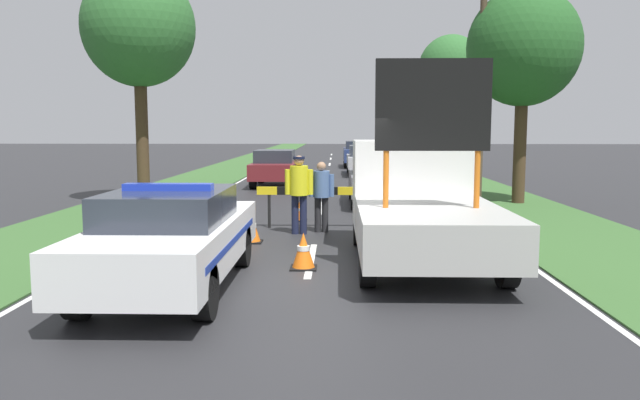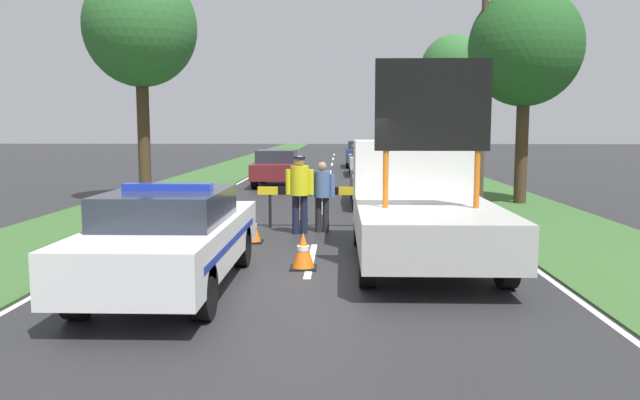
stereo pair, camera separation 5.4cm
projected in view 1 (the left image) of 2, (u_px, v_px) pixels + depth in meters
The scene contains 20 objects.
ground_plane at pixel (308, 277), 9.91m from camera, with size 160.00×160.00×0.00m, color #28282B.
lane_markings at pixel (327, 180), 27.89m from camera, with size 7.68×66.69×0.01m.
grass_verge_left at pixel (210, 176), 29.91m from camera, with size 3.46×120.00×0.03m.
grass_verge_right at pixel (445, 177), 29.61m from camera, with size 3.46×120.00×0.03m.
police_car at pixel (172, 237), 9.09m from camera, with size 1.81×4.94×1.56m.
work_truck at pixel (419, 202), 11.20m from camera, with size 2.29×5.21×3.41m.
road_barrier at pixel (318, 194), 14.61m from camera, with size 2.85×0.08×0.97m.
police_officer at pixel (299, 188), 13.76m from camera, with size 0.63×0.40×1.74m.
pedestrian_civilian at pixel (321, 191), 14.02m from camera, with size 0.57×0.36×1.59m.
traffic_cone_near_police at pixel (300, 211), 15.79m from camera, with size 0.36×0.36×0.51m.
traffic_cone_centre_front at pixel (303, 251), 10.43m from camera, with size 0.44×0.44×0.61m.
traffic_cone_near_truck at pixel (251, 228), 12.81m from camera, with size 0.45×0.45×0.62m.
queued_car_suv_grey at pixel (379, 179), 19.14m from camera, with size 1.78×4.26×1.47m.
queued_car_wagon_maroon at pixel (275, 167), 25.25m from camera, with size 1.72×4.18×1.46m.
queued_car_sedan_silver at pixel (366, 159), 31.03m from camera, with size 1.84×4.46×1.47m.
queued_car_hatch_blue at pixel (360, 153), 37.20m from camera, with size 1.94×4.22×1.55m.
roadside_tree_near_left at pixel (451, 71), 28.79m from camera, with size 3.02×3.02×6.61m.
roadside_tree_near_right at pixel (524, 48), 18.84m from camera, with size 3.40×3.40×6.56m.
roadside_tree_mid_left at pixel (139, 29), 19.03m from camera, with size 3.43×3.43×7.20m.
utility_pole at pixel (481, 83), 18.68m from camera, with size 1.20×0.20×7.12m.
Camera 1 is at (0.45, -9.69, 2.36)m, focal length 35.00 mm.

